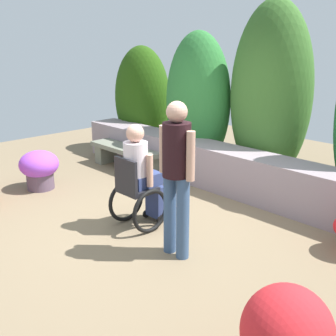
{
  "coord_description": "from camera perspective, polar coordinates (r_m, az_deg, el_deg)",
  "views": [
    {
      "loc": [
        3.62,
        -3.22,
        2.3
      ],
      "look_at": [
        0.21,
        0.02,
        0.85
      ],
      "focal_mm": 44.9,
      "sensor_mm": 36.0,
      "label": 1
    }
  ],
  "objects": [
    {
      "name": "ground_plane",
      "position": [
        5.36,
        -1.7,
        -8.27
      ],
      "size": [
        11.83,
        11.83,
        0.0
      ],
      "primitive_type": "plane",
      "color": "#7C694F"
    },
    {
      "name": "stone_retaining_wall",
      "position": [
        6.49,
        10.17,
        -0.76
      ],
      "size": [
        7.3,
        0.58,
        0.67
      ],
      "primitive_type": "cube",
      "color": "gray",
      "rests_on": "ground"
    },
    {
      "name": "hedge_backdrop",
      "position": [
        6.82,
        14.51,
        8.18
      ],
      "size": [
        8.08,
        1.21,
        2.91
      ],
      "color": "#254D0F",
      "rests_on": "ground"
    },
    {
      "name": "stone_bench",
      "position": [
        7.71,
        -5.78,
        1.88
      ],
      "size": [
        1.59,
        0.45,
        0.42
      ],
      "rotation": [
        0.0,
        0.0,
        0.01
      ],
      "color": "slate",
      "rests_on": "ground"
    },
    {
      "name": "person_in_wheelchair",
      "position": [
        5.24,
        -3.87,
        -1.57
      ],
      "size": [
        0.53,
        0.66,
        1.33
      ],
      "rotation": [
        0.0,
        0.0,
        0.04
      ],
      "color": "black",
      "rests_on": "ground"
    },
    {
      "name": "person_standing_companion",
      "position": [
        4.4,
        1.16,
        -0.22
      ],
      "size": [
        0.49,
        0.3,
        1.71
      ],
      "rotation": [
        0.0,
        0.0,
        -0.14
      ],
      "color": "#375177",
      "rests_on": "ground"
    },
    {
      "name": "flower_pot_small_foreground",
      "position": [
        6.94,
        -17.07,
        0.01
      ],
      "size": [
        0.62,
        0.62,
        0.62
      ],
      "color": "#584458",
      "rests_on": "ground"
    }
  ]
}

